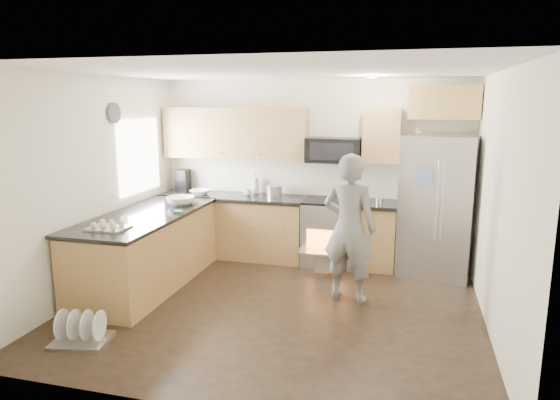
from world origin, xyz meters
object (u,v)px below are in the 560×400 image
(stove_range, at_px, (331,217))
(dish_rack, at_px, (81,333))
(refrigerator, at_px, (437,206))
(person, at_px, (349,228))

(stove_range, height_order, dish_rack, stove_range)
(stove_range, xyz_separation_m, dish_rack, (-1.95, -2.99, -0.59))
(refrigerator, height_order, person, refrigerator)
(person, relative_size, dish_rack, 2.92)
(refrigerator, bearing_deg, dish_rack, -129.16)
(person, xyz_separation_m, dish_rack, (-2.36, -1.74, -0.78))
(dish_rack, bearing_deg, person, 36.39)
(dish_rack, bearing_deg, stove_range, 56.85)
(stove_range, xyz_separation_m, refrigerator, (1.42, -0.07, 0.26))
(stove_range, bearing_deg, person, -71.84)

